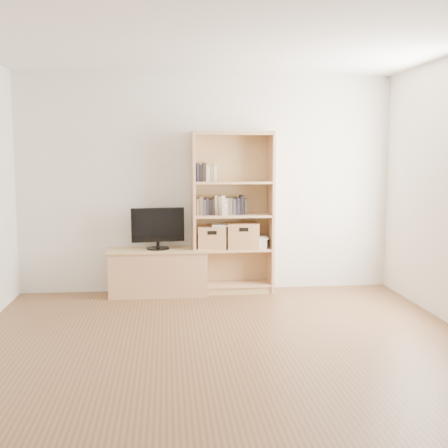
{
  "coord_description": "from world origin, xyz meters",
  "views": [
    {
      "loc": [
        -0.49,
        -4.26,
        1.65
      ],
      "look_at": [
        0.14,
        1.9,
        0.88
      ],
      "focal_mm": 45.0,
      "sensor_mm": 36.0,
      "label": 1
    }
  ],
  "objects": [
    {
      "name": "front_wall",
      "position": [
        0.0,
        -2.5,
        1.3
      ],
      "size": [
        4.5,
        0.02,
        2.6
      ],
      "primitive_type": "cube",
      "color": "white",
      "rests_on": "floor"
    },
    {
      "name": "basket_right",
      "position": [
        0.4,
        2.33,
        0.69
      ],
      "size": [
        0.38,
        0.31,
        0.3
      ],
      "primitive_type": "cube",
      "rotation": [
        0.0,
        0.0,
        -0.02
      ],
      "color": "#A77F4B",
      "rests_on": "bookshelf"
    },
    {
      "name": "books_row_upper",
      "position": [
        0.07,
        2.35,
        1.43
      ],
      "size": [
        0.34,
        0.13,
        0.18
      ],
      "primitive_type": "cube",
      "rotation": [
        0.0,
        0.0,
        0.0
      ],
      "color": "brown",
      "rests_on": "bookshelf"
    },
    {
      "name": "bookshelf",
      "position": [
        0.29,
        2.33,
        0.96
      ],
      "size": [
        0.97,
        0.37,
        1.92
      ],
      "primitive_type": "cube",
      "rotation": [
        0.0,
        0.0,
        0.02
      ],
      "color": "tan",
      "rests_on": "floor"
    },
    {
      "name": "books_row_mid",
      "position": [
        0.29,
        2.35,
        1.05
      ],
      "size": [
        0.84,
        0.17,
        0.22
      ],
      "primitive_type": "cube",
      "rotation": [
        0.0,
        0.0,
        -0.0
      ],
      "color": "brown",
      "rests_on": "bookshelf"
    },
    {
      "name": "basket_left",
      "position": [
        0.03,
        2.32,
        0.67
      ],
      "size": [
        0.33,
        0.27,
        0.27
      ],
      "primitive_type": "cube",
      "rotation": [
        0.0,
        0.0,
        0.0
      ],
      "color": "#A77F4B",
      "rests_on": "bookshelf"
    },
    {
      "name": "television",
      "position": [
        -0.6,
        2.29,
        0.79
      ],
      "size": [
        0.62,
        0.13,
        0.49
      ],
      "primitive_type": "cube",
      "rotation": [
        0.0,
        0.0,
        0.13
      ],
      "color": "black",
      "rests_on": "tv_stand"
    },
    {
      "name": "ceiling",
      "position": [
        0.0,
        0.0,
        2.6
      ],
      "size": [
        4.5,
        5.0,
        0.01
      ],
      "primitive_type": "cube",
      "color": "white",
      "rests_on": "back_wall"
    },
    {
      "name": "floor",
      "position": [
        0.0,
        0.0,
        0.0
      ],
      "size": [
        4.5,
        5.0,
        0.01
      ],
      "primitive_type": "cube",
      "color": "brown",
      "rests_on": "ground"
    },
    {
      "name": "magazine_stack",
      "position": [
        0.62,
        2.33,
        0.59
      ],
      "size": [
        0.23,
        0.29,
        0.12
      ],
      "primitive_type": "cube",
      "rotation": [
        0.0,
        0.0,
        -0.2
      ],
      "color": "beige",
      "rests_on": "bookshelf"
    },
    {
      "name": "laptop",
      "position": [
        0.2,
        2.31,
        0.82
      ],
      "size": [
        0.33,
        0.26,
        0.02
      ],
      "primitive_type": "cube",
      "rotation": [
        0.0,
        0.0,
        -0.14
      ],
      "color": "white",
      "rests_on": "basket_left"
    },
    {
      "name": "back_wall",
      "position": [
        0.0,
        2.5,
        1.3
      ],
      "size": [
        4.5,
        0.02,
        2.6
      ],
      "primitive_type": "cube",
      "color": "white",
      "rests_on": "floor"
    },
    {
      "name": "baby_monitor",
      "position": [
        0.18,
        2.22,
        1.0
      ],
      "size": [
        0.06,
        0.05,
        0.11
      ],
      "primitive_type": "cube",
      "rotation": [
        0.0,
        0.0,
        -0.2
      ],
      "color": "white",
      "rests_on": "bookshelf"
    },
    {
      "name": "tv_stand",
      "position": [
        -0.6,
        2.29,
        0.26
      ],
      "size": [
        1.14,
        0.44,
        0.52
      ],
      "primitive_type": "cube",
      "rotation": [
        0.0,
        0.0,
        -0.01
      ],
      "color": "tan",
      "rests_on": "floor"
    }
  ]
}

